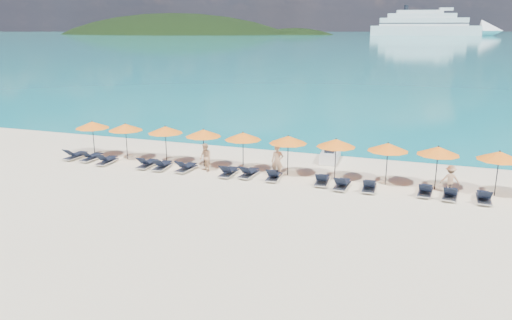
% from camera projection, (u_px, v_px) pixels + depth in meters
% --- Properties ---
extents(ground, '(1400.00, 1400.00, 0.00)m').
position_uv_depth(ground, '(235.00, 200.00, 23.74)').
color(ground, beige).
extents(sea, '(1600.00, 1300.00, 0.01)m').
position_uv_depth(sea, '(431.00, 34.00, 624.82)').
color(sea, '#1FA9B2').
rests_on(sea, ground).
extents(headland_main, '(374.00, 242.00, 126.50)m').
position_uv_depth(headland_main, '(174.00, 66.00, 622.31)').
color(headland_main, black).
rests_on(headland_main, ground).
extents(headland_small, '(162.00, 126.00, 85.50)m').
position_uv_depth(headland_small, '(294.00, 65.00, 591.25)').
color(headland_small, black).
rests_on(headland_small, ground).
extents(cruise_ship, '(131.52, 37.06, 36.18)m').
position_uv_depth(cruise_ship, '(436.00, 26.00, 510.41)').
color(cruise_ship, silver).
rests_on(cruise_ship, ground).
extents(jetski, '(1.21, 2.77, 0.96)m').
position_uv_depth(jetski, '(330.00, 154.00, 30.59)').
color(jetski, silver).
rests_on(jetski, ground).
extents(beachgoer_a, '(0.73, 0.56, 1.79)m').
position_uv_depth(beachgoer_a, '(277.00, 161.00, 27.04)').
color(beachgoer_a, tan).
rests_on(beachgoer_a, ground).
extents(beachgoer_b, '(0.90, 0.84, 1.62)m').
position_uv_depth(beachgoer_b, '(205.00, 158.00, 28.19)').
color(beachgoer_b, tan).
rests_on(beachgoer_b, ground).
extents(beachgoer_c, '(0.96, 0.51, 1.43)m').
position_uv_depth(beachgoer_c, '(450.00, 179.00, 24.46)').
color(beachgoer_c, tan).
rests_on(beachgoer_c, ground).
extents(umbrella_0, '(2.10, 2.10, 2.28)m').
position_uv_depth(umbrella_0, '(92.00, 125.00, 31.28)').
color(umbrella_0, black).
rests_on(umbrella_0, ground).
extents(umbrella_1, '(2.10, 2.10, 2.28)m').
position_uv_depth(umbrella_1, '(125.00, 127.00, 30.58)').
color(umbrella_1, black).
rests_on(umbrella_1, ground).
extents(umbrella_2, '(2.10, 2.10, 2.28)m').
position_uv_depth(umbrella_2, '(165.00, 130.00, 29.79)').
color(umbrella_2, black).
rests_on(umbrella_2, ground).
extents(umbrella_3, '(2.10, 2.10, 2.28)m').
position_uv_depth(umbrella_3, '(203.00, 133.00, 28.88)').
color(umbrella_3, black).
rests_on(umbrella_3, ground).
extents(umbrella_4, '(2.10, 2.10, 2.28)m').
position_uv_depth(umbrella_4, '(243.00, 136.00, 28.03)').
color(umbrella_4, black).
rests_on(umbrella_4, ground).
extents(umbrella_5, '(2.10, 2.10, 2.28)m').
position_uv_depth(umbrella_5, '(288.00, 140.00, 27.16)').
color(umbrella_5, black).
rests_on(umbrella_5, ground).
extents(umbrella_6, '(2.10, 2.10, 2.28)m').
position_uv_depth(umbrella_6, '(336.00, 143.00, 26.39)').
color(umbrella_6, black).
rests_on(umbrella_6, ground).
extents(umbrella_7, '(2.10, 2.10, 2.28)m').
position_uv_depth(umbrella_7, '(388.00, 147.00, 25.48)').
color(umbrella_7, black).
rests_on(umbrella_7, ground).
extents(umbrella_8, '(2.10, 2.10, 2.28)m').
position_uv_depth(umbrella_8, '(438.00, 151.00, 24.73)').
color(umbrella_8, black).
rests_on(umbrella_8, ground).
extents(umbrella_9, '(2.10, 2.10, 2.28)m').
position_uv_depth(umbrella_9, '(499.00, 156.00, 23.76)').
color(umbrella_9, black).
rests_on(umbrella_9, ground).
extents(lounger_0, '(0.72, 1.73, 0.66)m').
position_uv_depth(lounger_0, '(75.00, 155.00, 31.03)').
color(lounger_0, silver).
rests_on(lounger_0, ground).
extents(lounger_1, '(0.65, 1.71, 0.66)m').
position_uv_depth(lounger_1, '(91.00, 157.00, 30.63)').
color(lounger_1, silver).
rests_on(lounger_1, ground).
extents(lounger_2, '(0.72, 1.74, 0.66)m').
position_uv_depth(lounger_2, '(107.00, 160.00, 29.87)').
color(lounger_2, silver).
rests_on(lounger_2, ground).
extents(lounger_3, '(0.63, 1.70, 0.66)m').
position_uv_depth(lounger_3, '(147.00, 163.00, 29.15)').
color(lounger_3, silver).
rests_on(lounger_3, ground).
extents(lounger_4, '(0.78, 1.75, 0.66)m').
position_uv_depth(lounger_4, '(162.00, 165.00, 28.76)').
color(lounger_4, silver).
rests_on(lounger_4, ground).
extents(lounger_5, '(0.72, 1.73, 0.66)m').
position_uv_depth(lounger_5, '(186.00, 167.00, 28.38)').
color(lounger_5, silver).
rests_on(lounger_5, ground).
extents(lounger_6, '(0.62, 1.70, 0.66)m').
position_uv_depth(lounger_6, '(229.00, 172.00, 27.49)').
color(lounger_6, silver).
rests_on(lounger_6, ground).
extents(lounger_7, '(0.73, 1.74, 0.66)m').
position_uv_depth(lounger_7, '(249.00, 173.00, 27.29)').
color(lounger_7, silver).
rests_on(lounger_7, ground).
extents(lounger_8, '(0.76, 1.75, 0.66)m').
position_uv_depth(lounger_8, '(274.00, 175.00, 26.79)').
color(lounger_8, silver).
rests_on(lounger_8, ground).
extents(lounger_9, '(0.75, 1.74, 0.66)m').
position_uv_depth(lounger_9, '(322.00, 180.00, 25.99)').
color(lounger_9, silver).
rests_on(lounger_9, ground).
extents(lounger_10, '(0.70, 1.73, 0.66)m').
position_uv_depth(lounger_10, '(342.00, 184.00, 25.32)').
color(lounger_10, silver).
rests_on(lounger_10, ground).
extents(lounger_11, '(0.70, 1.73, 0.66)m').
position_uv_depth(lounger_11, '(369.00, 186.00, 25.00)').
color(lounger_11, silver).
rests_on(lounger_11, ground).
extents(lounger_12, '(0.73, 1.74, 0.66)m').
position_uv_depth(lounger_12, '(425.00, 190.00, 24.33)').
color(lounger_12, silver).
rests_on(lounger_12, ground).
extents(lounger_13, '(0.79, 1.75, 0.66)m').
position_uv_depth(lounger_13, '(450.00, 194.00, 23.83)').
color(lounger_13, silver).
rests_on(lounger_13, ground).
extents(lounger_14, '(0.63, 1.70, 0.66)m').
position_uv_depth(lounger_14, '(484.00, 197.00, 23.35)').
color(lounger_14, silver).
rests_on(lounger_14, ground).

